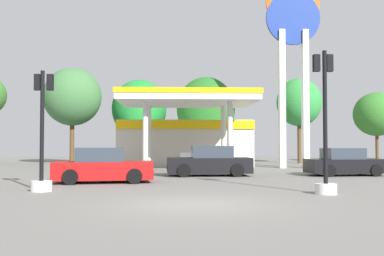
% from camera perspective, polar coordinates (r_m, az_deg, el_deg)
% --- Properties ---
extents(ground_plane, '(90.00, 90.00, 0.00)m').
position_cam_1_polar(ground_plane, '(12.26, 0.22, -9.79)').
color(ground_plane, slate).
rests_on(ground_plane, ground).
extents(gas_station, '(9.70, 12.32, 4.78)m').
position_cam_1_polar(gas_station, '(32.87, -0.93, -1.25)').
color(gas_station, beige).
rests_on(gas_station, ground).
extents(station_pole_sign, '(3.74, 0.56, 13.29)m').
position_cam_1_polar(station_pole_sign, '(31.72, 12.87, 10.32)').
color(station_pole_sign, white).
rests_on(station_pole_sign, ground).
extents(car_0, '(4.34, 2.33, 1.48)m').
position_cam_1_polar(car_0, '(19.28, -11.42, -4.90)').
color(car_0, black).
rests_on(car_0, ground).
extents(car_1, '(4.09, 2.06, 1.42)m').
position_cam_1_polar(car_1, '(24.35, 19.05, -4.29)').
color(car_1, black).
rests_on(car_1, ground).
extents(car_2, '(4.35, 2.07, 1.54)m').
position_cam_1_polar(car_2, '(22.89, 2.24, -4.41)').
color(car_2, black).
rests_on(car_2, ground).
extents(traffic_signal_0, '(0.70, 0.71, 4.74)m').
position_cam_1_polar(traffic_signal_0, '(15.28, 16.71, -1.86)').
color(traffic_signal_0, silver).
rests_on(traffic_signal_0, ground).
extents(traffic_signal_1, '(0.72, 0.72, 4.21)m').
position_cam_1_polar(traffic_signal_1, '(16.34, -18.71, -2.82)').
color(traffic_signal_1, silver).
rests_on(traffic_signal_1, ground).
extents(tree_1, '(4.68, 4.68, 7.81)m').
position_cam_1_polar(tree_1, '(37.44, -15.12, 3.87)').
color(tree_1, brown).
rests_on(tree_1, ground).
extents(tree_2, '(4.74, 4.74, 7.22)m').
position_cam_1_polar(tree_2, '(38.92, -6.79, 2.46)').
color(tree_2, brown).
rests_on(tree_2, ground).
extents(tree_3, '(4.80, 4.80, 7.13)m').
position_cam_1_polar(tree_3, '(36.56, 1.78, 2.44)').
color(tree_3, brown).
rests_on(tree_3, ground).
extents(tree_4, '(3.77, 3.77, 7.19)m').
position_cam_1_polar(tree_4, '(38.72, 13.59, 3.20)').
color(tree_4, brown).
rests_on(tree_4, ground).
extents(tree_5, '(3.92, 3.92, 6.07)m').
position_cam_1_polar(tree_5, '(41.38, 22.64, 1.64)').
color(tree_5, brown).
rests_on(tree_5, ground).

